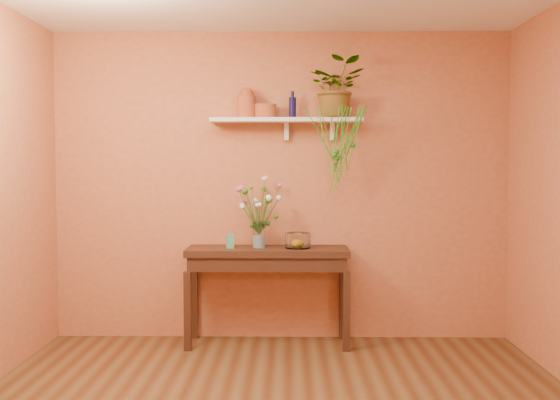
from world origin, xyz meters
The scene contains 13 objects.
room centered at (0.00, 0.00, 1.35)m, with size 4.04×4.04×2.70m.
sideboard centered at (-0.11, 1.76, 0.71)m, with size 1.37×0.44×0.83m.
wall_shelf centered at (0.06, 1.87, 1.92)m, with size 1.30×0.24×0.19m.
terracotta_jug centered at (-0.29, 1.87, 2.06)m, with size 0.17×0.17×0.26m.
terracotta_pot centered at (-0.13, 1.89, 2.00)m, with size 0.20×0.20×0.12m, color #A65E33.
blue_bottle centered at (0.10, 1.89, 2.03)m, with size 0.08×0.08×0.23m.
spider_plant centered at (0.48, 1.85, 2.19)m, with size 0.46×0.39×0.51m, color #247014.
plant_fronds centered at (0.50, 1.70, 1.69)m, with size 0.52×0.33×0.74m.
glass_vase centered at (-0.18, 1.77, 0.93)m, with size 0.11×0.11×0.22m.
bouquet centered at (-0.18, 1.78, 1.22)m, with size 0.38×0.39×0.50m.
glass_bowl centered at (0.15, 1.75, 0.89)m, with size 0.22×0.22×0.13m.
lemon centered at (0.15, 1.76, 0.87)m, with size 0.07×0.07×0.07m, color yellow.
carton centered at (-0.43, 1.72, 0.89)m, with size 0.06×0.05×0.12m, color teal.
Camera 1 is at (0.07, -3.58, 1.52)m, focal length 40.56 mm.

